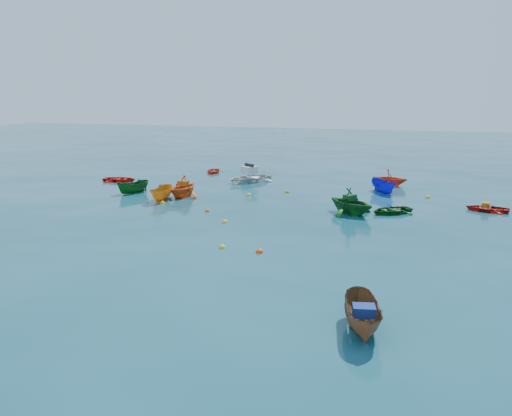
# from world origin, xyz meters

# --- Properties ---
(ground) EXTENTS (160.00, 160.00, 0.00)m
(ground) POSITION_xyz_m (0.00, 0.00, 0.00)
(ground) COLOR #0A3B4A
(ground) RESTS_ON ground
(sampan_brown_mid) EXTENTS (1.70, 3.22, 1.18)m
(sampan_brown_mid) POSITION_xyz_m (7.76, -9.20, 0.00)
(sampan_brown_mid) COLOR brown
(sampan_brown_mid) RESTS_ON ground
(dinghy_orange_w) EXTENTS (3.17, 3.54, 1.68)m
(dinghy_orange_w) POSITION_xyz_m (-6.72, 8.73, 0.00)
(dinghy_orange_w) COLOR #DE5614
(dinghy_orange_w) RESTS_ON ground
(dinghy_green_e) EXTENTS (3.45, 3.31, 0.58)m
(dinghy_green_e) POSITION_xyz_m (8.24, 7.70, 0.00)
(dinghy_green_e) COLOR #114B17
(dinghy_green_e) RESTS_ON ground
(dinghy_red_nw) EXTENTS (3.12, 2.45, 0.59)m
(dinghy_red_nw) POSITION_xyz_m (-14.65, 13.02, 0.00)
(dinghy_red_nw) COLOR red
(dinghy_red_nw) RESTS_ON ground
(sampan_orange_n) EXTENTS (1.45, 3.13, 1.17)m
(sampan_orange_n) POSITION_xyz_m (-7.59, 7.01, 0.00)
(sampan_orange_n) COLOR orange
(sampan_orange_n) RESTS_ON ground
(dinghy_green_n) EXTENTS (4.40, 4.30, 1.76)m
(dinghy_green_n) POSITION_xyz_m (5.75, 6.76, 0.00)
(dinghy_green_n) COLOR #13531A
(dinghy_green_n) RESTS_ON ground
(dinghy_red_ne) EXTENTS (2.88, 2.25, 0.54)m
(dinghy_red_ne) POSITION_xyz_m (14.24, 10.06, 0.00)
(dinghy_red_ne) COLOR #A9160E
(dinghy_red_ne) RESTS_ON ground
(sampan_blue_far) EXTENTS (2.53, 3.05, 1.13)m
(sampan_blue_far) POSITION_xyz_m (7.51, 14.41, 0.00)
(sampan_blue_far) COLOR #100FC6
(sampan_blue_far) RESTS_ON ground
(dinghy_red_far) EXTENTS (2.20, 2.76, 0.51)m
(dinghy_red_far) POSITION_xyz_m (-8.55, 19.70, 0.00)
(dinghy_red_far) COLOR red
(dinghy_red_far) RESTS_ON ground
(dinghy_orange_far) EXTENTS (3.21, 2.90, 1.48)m
(dinghy_orange_far) POSITION_xyz_m (7.85, 17.44, 0.00)
(dinghy_orange_far) COLOR red
(dinghy_orange_far) RESTS_ON ground
(sampan_green_far) EXTENTS (2.16, 2.95, 1.07)m
(sampan_green_far) POSITION_xyz_m (-10.93, 8.87, 0.00)
(sampan_green_far) COLOR #124D14
(sampan_green_far) RESTS_ON ground
(motorboat_white) EXTENTS (4.88, 5.14, 1.47)m
(motorboat_white) POSITION_xyz_m (-3.84, 16.11, 0.00)
(motorboat_white) COLOR silver
(motorboat_white) RESTS_ON ground
(tarp_blue_a) EXTENTS (0.80, 0.66, 0.34)m
(tarp_blue_a) POSITION_xyz_m (7.79, -9.35, 0.76)
(tarp_blue_a) COLOR navy
(tarp_blue_a) RESTS_ON sampan_brown_mid
(tarp_orange_a) EXTENTS (0.78, 0.64, 0.35)m
(tarp_orange_a) POSITION_xyz_m (-6.71, 8.77, 1.01)
(tarp_orange_a) COLOR #B45812
(tarp_orange_a) RESTS_ON dinghy_orange_w
(tarp_green_b) EXTENTS (0.88, 0.92, 0.35)m
(tarp_green_b) POSITION_xyz_m (5.67, 6.82, 1.06)
(tarp_green_b) COLOR #11451B
(tarp_green_b) RESTS_ON dinghy_green_n
(tarp_orange_b) EXTENTS (0.55, 0.67, 0.29)m
(tarp_orange_b) POSITION_xyz_m (14.14, 10.07, 0.42)
(tarp_orange_b) COLOR #CC6014
(tarp_orange_b) RESTS_ON dinghy_red_ne
(buoy_ye_a) EXTENTS (0.35, 0.35, 0.35)m
(buoy_ye_a) POSITION_xyz_m (0.32, -2.19, 0.00)
(buoy_ye_a) COLOR yellow
(buoy_ye_a) RESTS_ON ground
(buoy_or_b) EXTENTS (0.38, 0.38, 0.38)m
(buoy_or_b) POSITION_xyz_m (2.32, -2.36, 0.00)
(buoy_or_b) COLOR #E54B0C
(buoy_or_b) RESTS_ON ground
(buoy_ye_b) EXTENTS (0.35, 0.35, 0.35)m
(buoy_ye_b) POSITION_xyz_m (-7.15, 6.17, 0.00)
(buoy_ye_b) COLOR gold
(buoy_ye_b) RESTS_ON ground
(buoy_or_c) EXTENTS (0.30, 0.30, 0.30)m
(buoy_or_c) POSITION_xyz_m (-3.25, 4.81, 0.00)
(buoy_or_c) COLOR #E24C0C
(buoy_or_c) RESTS_ON ground
(buoy_ye_c) EXTENTS (0.33, 0.33, 0.33)m
(buoy_ye_c) POSITION_xyz_m (-1.23, 2.53, 0.00)
(buoy_ye_c) COLOR yellow
(buoy_ye_c) RESTS_ON ground
(buoy_or_d) EXTENTS (0.38, 0.38, 0.38)m
(buoy_or_d) POSITION_xyz_m (8.78, 9.10, 0.00)
(buoy_or_d) COLOR #F75E0D
(buoy_or_d) RESTS_ON ground
(buoy_ye_d) EXTENTS (0.36, 0.36, 0.36)m
(buoy_ye_d) POSITION_xyz_m (-2.15, 10.47, 0.00)
(buoy_ye_d) COLOR yellow
(buoy_ye_d) RESTS_ON ground
(buoy_or_e) EXTENTS (0.34, 0.34, 0.34)m
(buoy_or_e) POSITION_xyz_m (0.36, 12.32, 0.00)
(buoy_or_e) COLOR #CF6F0B
(buoy_or_e) RESTS_ON ground
(buoy_ye_e) EXTENTS (0.38, 0.38, 0.38)m
(buoy_ye_e) POSITION_xyz_m (10.71, 13.39, 0.00)
(buoy_ye_e) COLOR yellow
(buoy_ye_e) RESTS_ON ground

